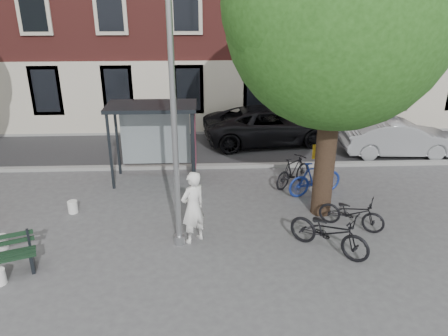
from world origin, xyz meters
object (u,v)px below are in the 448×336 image
lamppost (175,140)px  bike_d (293,171)px  car_dark (269,125)px  painter (193,207)px  bike_a (352,212)px  bus_shelter (165,125)px  bike_b (315,178)px  bike_c (329,232)px  notice_sign (317,162)px  car_silver (399,138)px

lamppost → bike_d: (3.53, 3.38, -2.28)m
bike_d → car_dark: bearing=-39.4°
painter → bike_a: bearing=148.1°
bike_d → bus_shelter: bearing=38.2°
bike_b → bike_d: size_ratio=1.10×
bike_b → bike_c: bearing=153.5°
bike_c → lamppost: bearing=122.8°
bus_shelter → notice_sign: bus_shelter is taller
bike_a → car_silver: (3.51, 5.39, 0.24)m
bus_shelter → bike_b: size_ratio=1.54×
lamppost → car_silver: bearing=36.5°
bus_shelter → bike_a: bearing=-33.9°
painter → car_silver: bearing=178.8°
lamppost → car_dark: size_ratio=1.13×
painter → bike_d: bearing=-172.6°
lamppost → car_dark: (3.35, 7.73, -2.03)m
bike_a → car_silver: car_silver is taller
notice_sign → bike_d: bearing=99.0°
bike_a → car_silver: 6.44m
bike_d → car_silver: bearing=-102.0°
bus_shelter → painter: 4.21m
bike_a → bike_c: bike_c is taller
bike_a → car_dark: (-1.24, 7.12, 0.29)m
bike_c → notice_sign: 2.61m
bike_d → notice_sign: (0.38, -1.41, 0.89)m
painter → notice_sign: painter is taller
painter → bike_b: 4.54m
bike_a → bike_b: size_ratio=0.95×
bike_a → bike_b: bearing=42.9°
bike_a → bike_c: 1.43m
car_silver → car_dark: bearing=72.8°
car_silver → notice_sign: notice_sign is taller
bike_c → bike_d: bearing=42.7°
lamppost → notice_sign: size_ratio=3.17×
bike_c → car_silver: bearing=6.2°
painter → bus_shelter: bearing=-114.7°
bike_c → car_silver: car_silver is taller
bus_shelter → car_silver: size_ratio=0.67×
bike_d → bike_c: bearing=140.4°
bike_c → bike_d: 3.87m
bike_a → car_dark: size_ratio=0.32×
painter → bike_c: painter is taller
lamppost → bike_b: bearing=33.1°
car_silver → painter: bearing=129.9°
painter → car_dark: size_ratio=0.36×
bike_b → car_dark: car_dark is taller
bus_shelter → bike_b: 5.10m
lamppost → bus_shelter: 4.24m
lamppost → bike_a: (4.60, 0.61, -2.32)m
bike_a → car_dark: bearing=39.3°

